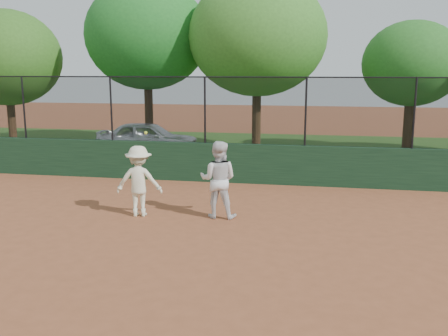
% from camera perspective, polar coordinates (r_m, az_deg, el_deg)
% --- Properties ---
extents(ground, '(80.00, 80.00, 0.00)m').
position_cam_1_polar(ground, '(9.75, -7.12, -9.24)').
color(ground, brown).
rests_on(ground, ground).
extents(back_wall, '(26.00, 0.20, 1.20)m').
position_cam_1_polar(back_wall, '(15.22, -0.31, 0.61)').
color(back_wall, '#1A3A21').
rests_on(back_wall, ground).
extents(grass_strip, '(36.00, 12.00, 0.01)m').
position_cam_1_polar(grass_strip, '(21.16, 2.78, 1.93)').
color(grass_strip, '#244B17').
rests_on(grass_strip, ground).
extents(parked_car, '(4.19, 2.05, 1.38)m').
position_cam_1_polar(parked_car, '(20.25, -8.69, 3.36)').
color(parked_car, '#B3B8BD').
rests_on(parked_car, ground).
extents(player_second, '(0.87, 0.68, 1.79)m').
position_cam_1_polar(player_second, '(11.52, -0.67, -1.33)').
color(player_second, silver).
rests_on(player_second, ground).
extents(player_main, '(1.15, 0.77, 2.04)m').
position_cam_1_polar(player_main, '(11.82, -9.69, -1.49)').
color(player_main, '#E5E6C3').
rests_on(player_main, ground).
extents(fence_assembly, '(26.00, 0.06, 2.00)m').
position_cam_1_polar(fence_assembly, '(15.02, -0.43, 6.76)').
color(fence_assembly, black).
rests_on(fence_assembly, back_wall).
extents(tree_0, '(4.85, 4.41, 6.01)m').
position_cam_1_polar(tree_0, '(24.48, -23.58, 11.45)').
color(tree_0, '#482C1A').
rests_on(tree_0, ground).
extents(tree_1, '(5.29, 4.81, 7.11)m').
position_cam_1_polar(tree_1, '(22.04, -8.83, 14.74)').
color(tree_1, '#3F2A16').
rests_on(tree_1, ground).
extents(tree_2, '(5.45, 4.95, 7.04)m').
position_cam_1_polar(tree_2, '(20.29, 3.84, 14.78)').
color(tree_2, '#412A17').
rests_on(tree_2, ground).
extents(tree_3, '(3.84, 3.49, 5.29)m').
position_cam_1_polar(tree_3, '(21.17, 20.70, 11.06)').
color(tree_3, '#3D2514').
rests_on(tree_3, ground).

